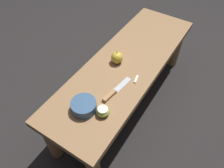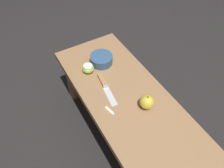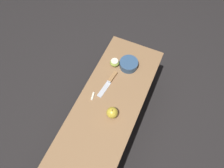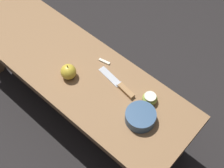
{
  "view_description": "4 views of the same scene",
  "coord_description": "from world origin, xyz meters",
  "px_view_note": "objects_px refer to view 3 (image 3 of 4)",
  "views": [
    {
      "loc": [
        -0.88,
        -0.45,
        1.31
      ],
      "look_at": [
        -0.22,
        -0.03,
        0.42
      ],
      "focal_mm": 35.0,
      "sensor_mm": 36.0,
      "label": 1
    },
    {
      "loc": [
        0.42,
        -0.4,
        1.28
      ],
      "look_at": [
        -0.22,
        -0.03,
        0.42
      ],
      "focal_mm": 35.0,
      "sensor_mm": 36.0,
      "label": 2
    },
    {
      "loc": [
        0.43,
        0.26,
        1.69
      ],
      "look_at": [
        -0.22,
        -0.03,
        0.42
      ],
      "focal_mm": 35.0,
      "sensor_mm": 36.0,
      "label": 3
    },
    {
      "loc": [
        -0.73,
        0.54,
        1.58
      ],
      "look_at": [
        -0.22,
        -0.03,
        0.42
      ],
      "focal_mm": 50.0,
      "sensor_mm": 36.0,
      "label": 4
    }
  ],
  "objects_px": {
    "knife": "(110,80)",
    "bowl": "(129,64)",
    "apple_whole": "(112,113)",
    "apple_cut": "(115,63)",
    "wooden_bench": "(103,120)"
  },
  "relations": [
    {
      "from": "apple_whole",
      "to": "apple_cut",
      "type": "xyz_separation_m",
      "value": [
        -0.36,
        -0.14,
        -0.01
      ]
    },
    {
      "from": "wooden_bench",
      "to": "apple_whole",
      "type": "xyz_separation_m",
      "value": [
        -0.03,
        0.05,
        0.11
      ]
    },
    {
      "from": "wooden_bench",
      "to": "apple_cut",
      "type": "height_order",
      "value": "apple_cut"
    },
    {
      "from": "wooden_bench",
      "to": "knife",
      "type": "height_order",
      "value": "knife"
    },
    {
      "from": "bowl",
      "to": "apple_cut",
      "type": "bearing_deg",
      "value": -75.12
    },
    {
      "from": "knife",
      "to": "apple_whole",
      "type": "relative_size",
      "value": 2.71
    },
    {
      "from": "wooden_bench",
      "to": "knife",
      "type": "distance_m",
      "value": 0.27
    },
    {
      "from": "wooden_bench",
      "to": "apple_cut",
      "type": "bearing_deg",
      "value": -166.99
    },
    {
      "from": "knife",
      "to": "bowl",
      "type": "distance_m",
      "value": 0.18
    },
    {
      "from": "apple_cut",
      "to": "wooden_bench",
      "type": "bearing_deg",
      "value": 13.01
    },
    {
      "from": "wooden_bench",
      "to": "apple_whole",
      "type": "relative_size",
      "value": 15.49
    },
    {
      "from": "wooden_bench",
      "to": "apple_cut",
      "type": "distance_m",
      "value": 0.41
    },
    {
      "from": "apple_cut",
      "to": "apple_whole",
      "type": "bearing_deg",
      "value": 21.42
    },
    {
      "from": "knife",
      "to": "apple_whole",
      "type": "xyz_separation_m",
      "value": [
        0.22,
        0.11,
        0.03
      ]
    },
    {
      "from": "wooden_bench",
      "to": "knife",
      "type": "xyz_separation_m",
      "value": [
        -0.25,
        -0.06,
        0.08
      ]
    }
  ]
}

